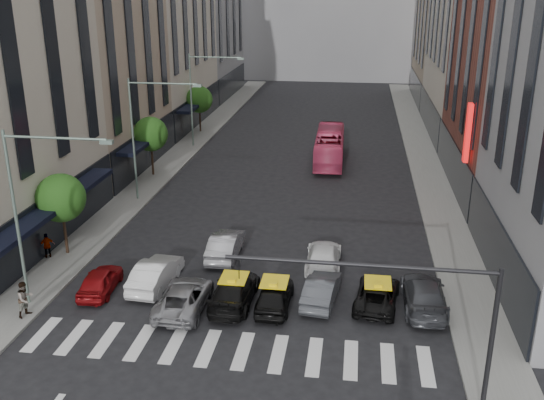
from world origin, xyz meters
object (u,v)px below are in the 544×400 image
at_px(car_red, 100,280).
at_px(pedestrian_far, 47,246).
at_px(streetlamp_far, 200,88).
at_px(bus, 330,146).
at_px(pedestrian_near, 25,299).
at_px(streetlamp_near, 31,197).
at_px(streetlamp_mid, 145,124).
at_px(taxi_left, 234,291).
at_px(taxi_center, 275,295).
at_px(car_white_front, 156,273).

bearing_deg(car_red, pedestrian_far, -39.88).
relative_size(streetlamp_far, bus, 0.86).
bearing_deg(car_red, pedestrian_near, 46.59).
relative_size(streetlamp_near, streetlamp_mid, 1.00).
bearing_deg(taxi_left, taxi_center, 178.70).
height_order(taxi_left, bus, bus).
distance_m(streetlamp_far, pedestrian_near, 33.56).
xyz_separation_m(streetlamp_mid, car_white_front, (4.84, -13.11, -5.14)).
height_order(taxi_center, pedestrian_near, pedestrian_near).
bearing_deg(bus, car_white_front, 71.53).
relative_size(car_red, car_white_front, 0.84).
bearing_deg(taxi_center, pedestrian_far, -14.19).
height_order(car_white_front, bus, bus).
xyz_separation_m(taxi_left, pedestrian_near, (-9.77, -2.85, 0.34)).
xyz_separation_m(streetlamp_near, car_white_front, (4.84, 2.89, -5.14)).
distance_m(streetlamp_mid, taxi_left, 17.93).
distance_m(streetlamp_far, car_red, 30.67).
relative_size(streetlamp_near, car_red, 2.30).
height_order(bus, pedestrian_near, bus).
height_order(car_white_front, pedestrian_near, pedestrian_near).
relative_size(car_red, bus, 0.37).
relative_size(car_white_front, taxi_center, 1.12).
xyz_separation_m(car_red, pedestrian_far, (-4.69, 3.34, 0.24)).
bearing_deg(car_red, streetlamp_far, -90.32).
distance_m(bus, pedestrian_far, 27.93).
distance_m(bus, pedestrian_near, 32.51).
relative_size(car_white_front, pedestrian_near, 2.56).
relative_size(streetlamp_near, car_white_front, 1.94).
bearing_deg(streetlamp_mid, streetlamp_near, -90.00).
relative_size(taxi_left, taxi_center, 1.19).
bearing_deg(streetlamp_mid, car_red, -81.44).
bearing_deg(bus, car_red, 66.97).
bearing_deg(streetlamp_near, streetlamp_mid, 90.00).
bearing_deg(streetlamp_near, pedestrian_near, -106.41).
height_order(car_red, pedestrian_far, pedestrian_far).
distance_m(streetlamp_far, taxi_left, 32.20).
bearing_deg(pedestrian_near, streetlamp_near, 3.86).
relative_size(streetlamp_near, pedestrian_far, 5.92).
height_order(streetlamp_near, taxi_center, streetlamp_near).
bearing_deg(streetlamp_near, car_red, 41.05).
distance_m(streetlamp_mid, bus, 18.47).
bearing_deg(taxi_center, streetlamp_mid, -51.12).
bearing_deg(streetlamp_far, pedestrian_near, -90.61).
bearing_deg(pedestrian_near, streetlamp_mid, 19.08).
relative_size(taxi_left, pedestrian_near, 2.73).
bearing_deg(car_white_front, streetlamp_near, 34.63).
relative_size(streetlamp_mid, car_red, 2.30).
bearing_deg(streetlamp_near, taxi_center, 7.70).
distance_m(car_red, bus, 28.73).
distance_m(streetlamp_mid, taxi_center, 19.18).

